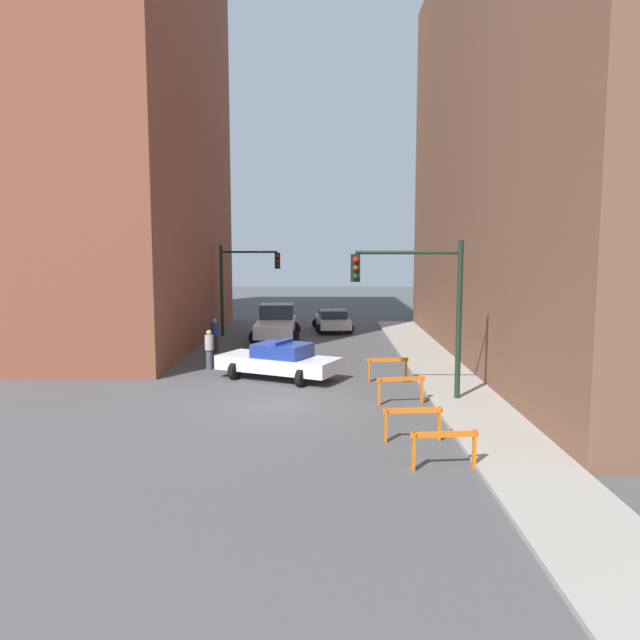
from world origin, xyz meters
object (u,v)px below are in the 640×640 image
Objects in this scene: white_truck at (276,323)px; pedestrian_corner at (215,335)px; parked_car_near at (332,320)px; barrier_corner at (388,365)px; barrier_back at (401,386)px; barrier_mid at (413,418)px; traffic_light_near at (424,295)px; pedestrian_crossing at (209,349)px; barrier_front at (444,443)px; police_car at (279,360)px; traffic_light_far at (241,277)px.

white_truck is 3.28× the size of pedestrian_corner.
parked_car_near is 2.80× the size of barrier_corner.
parked_car_near reaches higher than barrier_corner.
barrier_back is at bearing -88.58° from barrier_corner.
barrier_mid is 3.90m from barrier_back.
parked_car_near is (-2.77, 17.20, -2.86)m from traffic_light_near.
barrier_mid is 1.00× the size of barrier_corner.
pedestrian_crossing is (-8.05, 5.37, -2.67)m from traffic_light_near.
traffic_light_near is at bearing -67.75° from white_truck.
barrier_front is at bearing -94.17° from traffic_light_near.
traffic_light_near is 5.24m from barrier_mid.
pedestrian_crossing reaches higher than barrier_front.
barrier_mid and barrier_corner have the same top height.
pedestrian_crossing is at bearing 83.98° from police_car.
barrier_front is at bearing -87.76° from barrier_corner.
barrier_mid is (7.13, -19.47, -2.78)m from traffic_light_far.
traffic_light_near reaches higher than pedestrian_corner.
traffic_light_far is 1.17× the size of parked_car_near.
traffic_light_far reaches higher than barrier_front.
police_car is at bearing 117.84° from barrier_mid.
traffic_light_near is 1.17× the size of parked_car_near.
pedestrian_crossing is at bearing 162.38° from barrier_corner.
pedestrian_corner is 1.04× the size of barrier_mid.
traffic_light_near is 17.20m from traffic_light_far.
barrier_mid is (-0.43, 2.09, 0.00)m from barrier_front.
traffic_light_far is at bearing 143.53° from white_truck.
traffic_light_far is 20.92m from barrier_mid.
barrier_back is 1.00× the size of barrier_corner.
white_truck is 15.00m from barrier_back.
white_truck is (-0.93, 10.22, 0.18)m from police_car.
barrier_front is 5.99m from barrier_back.
police_car reaches higher than parked_car_near.
police_car reaches higher than barrier_corner.
barrier_corner is (-0.83, 3.08, -2.91)m from traffic_light_near.
barrier_back is (7.31, -5.74, -0.24)m from pedestrian_crossing.
barrier_back is (4.24, -3.85, -0.11)m from police_car.
barrier_back is at bearing -153.64° from traffic_light_near.
pedestrian_crossing is 13.97m from barrier_front.
barrier_back is (-0.75, -0.37, -2.91)m from traffic_light_near.
barrier_front is at bearing -78.30° from barrier_mid.
traffic_light_far is 3.26× the size of barrier_corner.
barrier_front is (2.31, -23.56, -0.06)m from parked_car_near.
traffic_light_near is at bearing 18.97° from pedestrian_crossing.
traffic_light_far is 3.26× the size of barrier_mid.
traffic_light_far reaches higher than police_car.
barrier_back is (7.80, -9.87, -0.24)m from pedestrian_corner.
barrier_front is (5.45, -20.06, -0.29)m from white_truck.
pedestrian_crossing is at bearing 122.91° from barrier_front.
pedestrian_corner is 1.05× the size of barrier_back.
white_truck is at bearing 30.84° from police_car.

